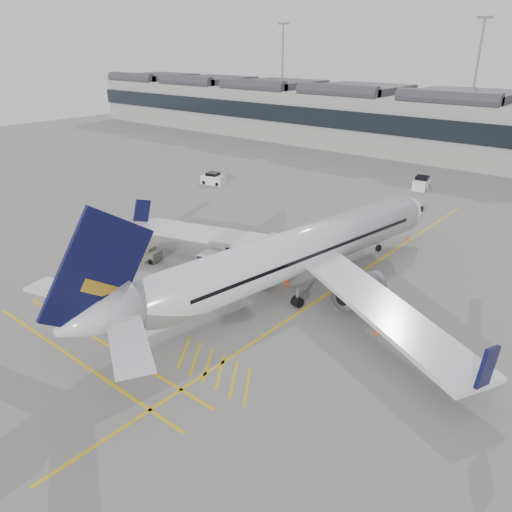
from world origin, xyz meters
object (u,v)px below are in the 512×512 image
Objects in this scene: airliner_main at (292,254)px; pushback_tug at (148,254)px; ramp_agent_b at (228,278)px; ramp_agent_a at (286,278)px; belt_loader at (248,279)px; baggage_cart_a at (285,258)px.

pushback_tug is (-14.97, -4.15, -2.73)m from airliner_main.
airliner_main is 6.17m from ramp_agent_b.
airliner_main is at bearing 3.74° from pushback_tug.
ramp_agent_a is at bearing -176.99° from ramp_agent_b.
ramp_agent_a is (-0.49, -0.01, -2.47)m from airliner_main.
pushback_tug is (-11.39, -2.38, 0.16)m from belt_loader.
airliner_main is at bearing -15.45° from ramp_agent_a.
baggage_cart_a is at bearing -138.47° from ramp_agent_b.
baggage_cart_a is at bearing 141.82° from airliner_main.
airliner_main reaches higher than baggage_cart_a.
baggage_cart_a is at bearing 79.87° from belt_loader.
ramp_agent_a is at bearing 4.20° from pushback_tug.
belt_loader is 3.57m from ramp_agent_a.
belt_loader is 2.27× the size of ramp_agent_b.
ramp_agent_a is at bearing -36.14° from baggage_cart_a.
airliner_main reaches higher than ramp_agent_b.
baggage_cart_a is (-3.17, 3.35, -2.33)m from airliner_main.
ramp_agent_a is 0.63× the size of pushback_tug.
pushback_tug is at bearing 179.34° from ramp_agent_a.
ramp_agent_b is at bearing -85.97° from baggage_cart_a.
airliner_main is 4.92m from belt_loader.
baggage_cart_a reaches higher than ramp_agent_b.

